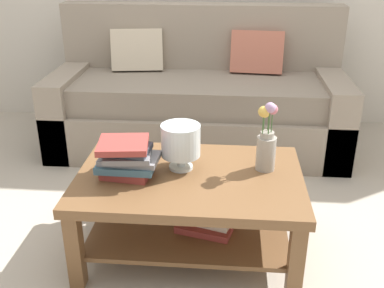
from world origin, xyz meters
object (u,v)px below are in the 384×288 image
Objects in this scene: couch at (198,100)px; coffee_table at (190,197)px; flower_pitcher at (266,140)px; glass_hurricane_vase at (181,141)px; book_stack_main at (127,158)px.

coffee_table is (0.06, -1.40, -0.04)m from couch.
coffee_table is at bearing -87.62° from couch.
flower_pitcher is at bearing 14.42° from coffee_table.
flower_pitcher is at bearing -71.82° from couch.
couch is 1.97× the size of coffee_table.
book_stack_main is at bearing -158.27° from glass_hurricane_vase.
glass_hurricane_vase is 0.65× the size of flower_pitcher.
couch is 9.39× the size of glass_hurricane_vase.
coffee_table is at bearing -165.58° from flower_pitcher.
glass_hurricane_vase is at bearing 21.73° from book_stack_main.
couch is at bearing 90.13° from glass_hurricane_vase.
coffee_table is 3.69× the size of book_stack_main.
glass_hurricane_vase is at bearing 128.89° from coffee_table.
book_stack_main reaches higher than coffee_table.
glass_hurricane_vase reaches higher than coffee_table.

